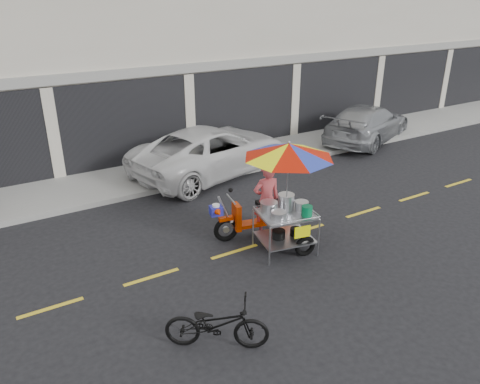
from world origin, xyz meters
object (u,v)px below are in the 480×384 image
food_vendor_rig (279,179)px  silver_pickup (367,123)px  near_bicycle (217,324)px  white_pickup (212,150)px

food_vendor_rig → silver_pickup: bearing=43.3°
silver_pickup → near_bicycle: 12.75m
white_pickup → near_bicycle: 8.10m
silver_pickup → food_vendor_rig: food_vendor_rig is taller
white_pickup → silver_pickup: (6.82, 0.00, -0.05)m
white_pickup → food_vendor_rig: bearing=155.6°
silver_pickup → near_bicycle: (-10.52, -7.19, -0.25)m
near_bicycle → silver_pickup: bearing=-21.7°
white_pickup → near_bicycle: white_pickup is taller
near_bicycle → food_vendor_rig: size_ratio=0.67×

